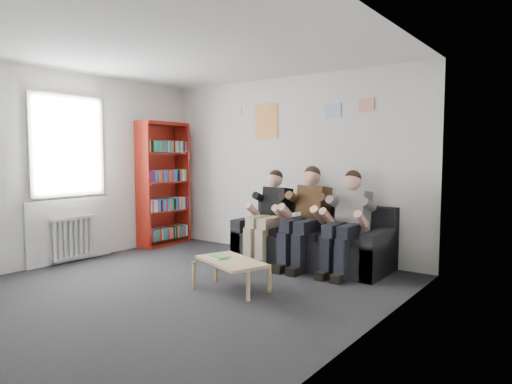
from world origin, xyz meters
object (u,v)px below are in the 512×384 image
(person_left, at_px, (268,216))
(person_middle, at_px, (305,218))
(bookshelf, at_px, (164,184))
(coffee_table, at_px, (231,264))
(sofa, at_px, (312,243))
(person_right, at_px, (346,223))

(person_left, relative_size, person_middle, 0.95)
(person_middle, bearing_deg, bookshelf, -170.49)
(coffee_table, bearing_deg, sofa, 85.37)
(person_left, xyz_separation_m, person_middle, (0.60, -0.00, 0.02))
(bookshelf, xyz_separation_m, coffee_table, (2.59, -1.37, -0.73))
(sofa, height_order, bookshelf, bookshelf)
(person_right, bearing_deg, sofa, 168.81)
(coffee_table, xyz_separation_m, person_middle, (0.13, 1.41, 0.37))
(person_middle, bearing_deg, person_left, -171.76)
(sofa, distance_m, coffee_table, 1.62)
(person_left, bearing_deg, bookshelf, -174.38)
(bookshelf, bearing_deg, person_left, -2.90)
(coffee_table, distance_m, person_middle, 1.47)
(sofa, height_order, coffee_table, sofa)
(person_right, bearing_deg, person_left, -172.90)
(coffee_table, bearing_deg, person_middle, 84.71)
(sofa, distance_m, person_right, 0.73)
(person_right, bearing_deg, person_middle, -172.57)
(person_left, distance_m, person_middle, 0.60)
(bookshelf, height_order, coffee_table, bookshelf)
(coffee_table, xyz_separation_m, person_right, (0.73, 1.41, 0.35))
(bookshelf, distance_m, person_left, 2.16)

